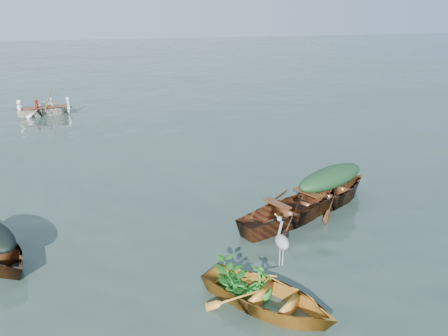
{
  "coord_description": "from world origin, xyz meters",
  "views": [
    {
      "loc": [
        -2.9,
        -9.11,
        4.9
      ],
      "look_at": [
        0.47,
        2.42,
        0.5
      ],
      "focal_mm": 35.0,
      "sensor_mm": 36.0,
      "label": 1
    }
  ],
  "objects_px": {
    "green_tarp_boat": "(328,204)",
    "heron": "(282,249)",
    "yellow_dinghy": "(267,308)",
    "rowed_boat": "(46,115)",
    "open_wooden_boat": "(291,221)"
  },
  "relations": [
    {
      "from": "rowed_boat",
      "to": "heron",
      "type": "bearing_deg",
      "value": -169.71
    },
    {
      "from": "yellow_dinghy",
      "to": "rowed_boat",
      "type": "distance_m",
      "value": 17.44
    },
    {
      "from": "yellow_dinghy",
      "to": "green_tarp_boat",
      "type": "distance_m",
      "value": 4.76
    },
    {
      "from": "green_tarp_boat",
      "to": "rowed_boat",
      "type": "bearing_deg",
      "value": 6.58
    },
    {
      "from": "yellow_dinghy",
      "to": "rowed_boat",
      "type": "xyz_separation_m",
      "value": [
        -4.98,
        16.72,
        0.0
      ]
    },
    {
      "from": "green_tarp_boat",
      "to": "open_wooden_boat",
      "type": "distance_m",
      "value": 1.52
    },
    {
      "from": "open_wooden_boat",
      "to": "heron",
      "type": "distance_m",
      "value": 3.02
    },
    {
      "from": "rowed_boat",
      "to": "heron",
      "type": "height_order",
      "value": "heron"
    },
    {
      "from": "yellow_dinghy",
      "to": "green_tarp_boat",
      "type": "xyz_separation_m",
      "value": [
        3.17,
        3.56,
        0.0
      ]
    },
    {
      "from": "yellow_dinghy",
      "to": "heron",
      "type": "height_order",
      "value": "heron"
    },
    {
      "from": "green_tarp_boat",
      "to": "heron",
      "type": "relative_size",
      "value": 4.83
    },
    {
      "from": "open_wooden_boat",
      "to": "heron",
      "type": "xyz_separation_m",
      "value": [
        -1.39,
        -2.53,
        0.88
      ]
    },
    {
      "from": "open_wooden_boat",
      "to": "heron",
      "type": "relative_size",
      "value": 4.75
    },
    {
      "from": "yellow_dinghy",
      "to": "rowed_boat",
      "type": "height_order",
      "value": "yellow_dinghy"
    },
    {
      "from": "rowed_boat",
      "to": "yellow_dinghy",
      "type": "bearing_deg",
      "value": -171.34
    }
  ]
}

